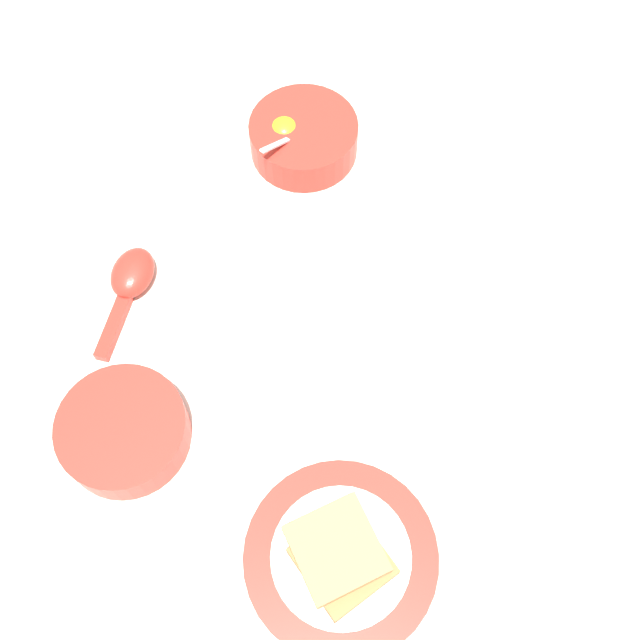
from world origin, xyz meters
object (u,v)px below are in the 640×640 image
egg_bowl (303,137)px  toast_sandwich (340,556)px  toast_plate (341,557)px  soup_spoon (130,281)px  congee_bowl (123,431)px

egg_bowl → toast_sandwich: egg_bowl is taller
toast_plate → toast_sandwich: (-0.00, 0.00, 0.03)m
toast_sandwich → soup_spoon: toast_sandwich is taller
congee_bowl → toast_plate: bearing=-164.8°
egg_bowl → soup_spoon: size_ratio=1.05×
toast_sandwich → soup_spoon: 0.42m
egg_bowl → congee_bowl: egg_bowl is taller
toast_plate → congee_bowl: congee_bowl is taller
egg_bowl → toast_sandwich: 0.55m
toast_plate → soup_spoon: (0.42, -0.06, 0.01)m
egg_bowl → congee_bowl: (-0.15, 0.43, -0.00)m
toast_plate → congee_bowl: (0.27, 0.07, 0.02)m
egg_bowl → congee_bowl: 0.46m
egg_bowl → toast_plate: 0.55m
congee_bowl → toast_sandwich: bearing=-165.4°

